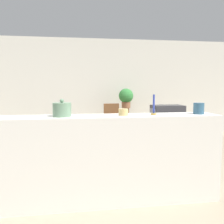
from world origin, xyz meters
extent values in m
plane|color=tan|center=(0.00, 0.00, 0.00)|extent=(14.00, 14.00, 0.00)
cube|color=silver|center=(0.00, 3.43, 1.35)|extent=(9.00, 0.06, 2.70)
cube|color=#605B51|center=(-0.84, 1.42, 0.22)|extent=(0.94, 1.75, 0.43)
cube|color=#605B51|center=(-1.21, 1.42, 0.60)|extent=(0.20, 1.75, 0.33)
cube|color=#605B51|center=(-0.84, 0.63, 0.28)|extent=(0.94, 0.16, 0.56)
cube|color=#605B51|center=(-0.84, 2.22, 0.28)|extent=(0.94, 0.16, 0.56)
cube|color=brown|center=(1.63, 1.72, 0.20)|extent=(0.74, 0.48, 0.40)
cube|color=#333338|center=(1.63, 1.72, 0.69)|extent=(0.67, 0.45, 0.58)
cube|color=#939EB2|center=(1.29, 1.72, 0.69)|extent=(0.02, 0.37, 0.46)
cube|color=brown|center=(0.54, 2.57, 0.45)|extent=(0.44, 0.44, 0.04)
cube|color=brown|center=(0.54, 2.77, 0.72)|extent=(0.40, 0.04, 0.49)
cylinder|color=brown|center=(0.35, 2.38, 0.21)|extent=(0.04, 0.04, 0.43)
cylinder|color=brown|center=(0.73, 2.38, 0.21)|extent=(0.04, 0.04, 0.43)
cylinder|color=brown|center=(0.35, 2.76, 0.21)|extent=(0.04, 0.04, 0.43)
cylinder|color=brown|center=(0.73, 2.76, 0.21)|extent=(0.04, 0.04, 0.43)
cylinder|color=brown|center=(0.97, 2.99, 0.41)|extent=(0.17, 0.17, 0.82)
cylinder|color=#8E5B3D|center=(0.97, 2.99, 0.90)|extent=(0.24, 0.24, 0.16)
sphere|color=#38843D|center=(0.97, 2.99, 1.15)|extent=(0.39, 0.39, 0.39)
cube|color=white|center=(0.00, -0.62, 0.53)|extent=(2.67, 0.44, 1.06)
cylinder|color=gray|center=(-0.55, -0.62, 1.14)|extent=(0.21, 0.21, 0.16)
sphere|color=gray|center=(-0.55, -0.62, 1.25)|extent=(0.05, 0.05, 0.05)
cylinder|color=tan|center=(0.17, -0.62, 1.10)|extent=(0.11, 0.11, 0.08)
cylinder|color=#B7933D|center=(0.54, -0.62, 1.07)|extent=(0.07, 0.07, 0.02)
cylinder|color=#2D3D9E|center=(0.54, -0.62, 1.20)|extent=(0.02, 0.02, 0.23)
cylinder|color=#335B75|center=(1.13, -0.62, 1.13)|extent=(0.13, 0.13, 0.14)
camera|label=1|loc=(-0.42, -3.53, 1.42)|focal=40.00mm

